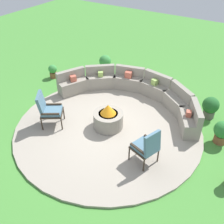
% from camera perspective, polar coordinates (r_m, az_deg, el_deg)
% --- Properties ---
extents(ground_plane, '(24.00, 24.00, 0.00)m').
position_cam_1_polar(ground_plane, '(7.64, -0.80, -3.48)').
color(ground_plane, '#478C38').
extents(patio_circle, '(5.34, 5.34, 0.06)m').
position_cam_1_polar(patio_circle, '(7.62, -0.80, -3.31)').
color(patio_circle, '#9E9384').
rests_on(patio_circle, ground_plane).
extents(fire_pit, '(0.85, 0.85, 0.75)m').
position_cam_1_polar(fire_pit, '(7.42, -0.82, -1.37)').
color(fire_pit, gray).
rests_on(fire_pit, patio_circle).
extents(curved_stone_bench, '(4.89, 2.13, 0.78)m').
position_cam_1_polar(curved_stone_bench, '(8.66, 4.94, 4.64)').
color(curved_stone_bench, gray).
rests_on(curved_stone_bench, patio_circle).
extents(lounge_chair_front_left, '(0.79, 0.79, 1.06)m').
position_cam_1_polar(lounge_chair_front_left, '(7.57, -13.70, 0.65)').
color(lounge_chair_front_left, '#2D2319').
rests_on(lounge_chair_front_left, patio_circle).
extents(lounge_chair_front_right, '(0.70, 0.67, 0.99)m').
position_cam_1_polar(lounge_chair_front_right, '(6.25, 7.63, -7.36)').
color(lounge_chair_front_right, '#2D2319').
rests_on(lounge_chair_front_right, patio_circle).
extents(potted_plant_0, '(0.47, 0.47, 0.66)m').
position_cam_1_polar(potted_plant_0, '(7.53, 22.87, -3.95)').
color(potted_plant_0, brown).
rests_on(potted_plant_0, ground_plane).
extents(potted_plant_1, '(0.50, 0.50, 0.68)m').
position_cam_1_polar(potted_plant_1, '(8.38, 20.62, 1.09)').
color(potted_plant_1, '#605B56').
rests_on(potted_plant_1, ground_plane).
extents(potted_plant_3, '(0.47, 0.47, 0.66)m').
position_cam_1_polar(potted_plant_3, '(10.57, -1.50, 10.71)').
color(potted_plant_3, '#A89E8E').
rests_on(potted_plant_3, ground_plane).
extents(potted_plant_4, '(0.32, 0.32, 0.52)m').
position_cam_1_polar(potted_plant_4, '(10.33, -12.74, 8.73)').
color(potted_plant_4, brown).
rests_on(potted_plant_4, ground_plane).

